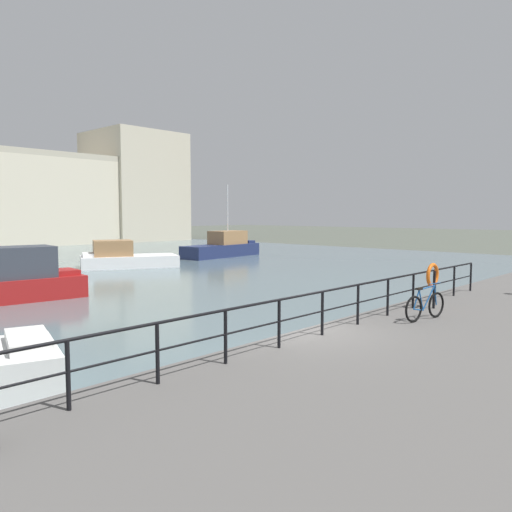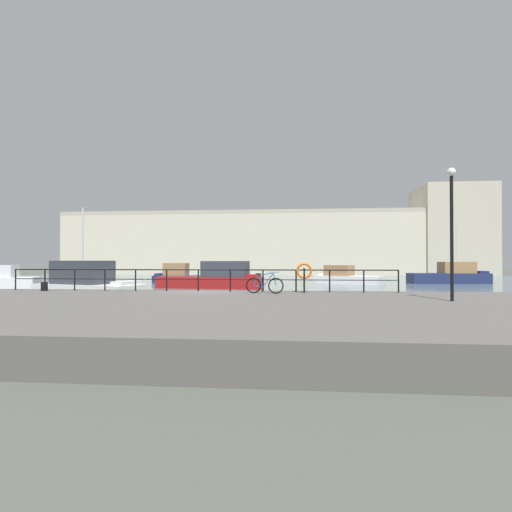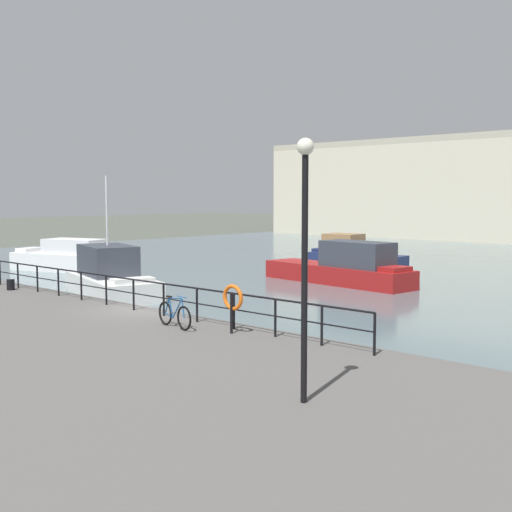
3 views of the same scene
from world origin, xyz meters
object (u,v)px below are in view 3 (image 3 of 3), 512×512
object	(u,v)px
parked_bicycle	(174,315)
quay_lamp_post	(305,237)
moored_small_launch	(70,258)
life_ring_stand	(233,299)
moored_green_narrowboat	(344,268)
moored_white_yacht	(111,276)
moored_cabin_cruiser	(352,254)
mooring_bollard	(11,285)

from	to	relation	value
parked_bicycle	quay_lamp_post	size ratio (longest dim) A/B	0.36
moored_small_launch	life_ring_stand	distance (m)	25.99
moored_green_narrowboat	moored_small_launch	bearing A→B (deg)	-151.62
life_ring_stand	quay_lamp_post	xyz separation A→B (m)	(5.35, -3.58, 2.15)
moored_small_launch	moored_white_yacht	size ratio (longest dim) A/B	1.11
moored_small_launch	moored_cabin_cruiser	world-z (taller)	moored_cabin_cruiser
parked_bicycle	mooring_bollard	bearing A→B (deg)	-173.82
moored_green_narrowboat	mooring_bollard	xyz separation A→B (m)	(-5.37, -16.35, 0.23)
moored_small_launch	moored_white_yacht	bearing A→B (deg)	139.86
moored_green_narrowboat	moored_white_yacht	bearing A→B (deg)	-111.53
moored_white_yacht	mooring_bollard	bearing A→B (deg)	-66.47
moored_cabin_cruiser	moored_green_narrowboat	world-z (taller)	moored_green_narrowboat
moored_small_launch	parked_bicycle	bearing A→B (deg)	137.48
parked_bicycle	moored_green_narrowboat	bearing A→B (deg)	117.51
parked_bicycle	mooring_bollard	distance (m)	11.01
moored_small_launch	quay_lamp_post	world-z (taller)	quay_lamp_post
moored_cabin_cruiser	quay_lamp_post	bearing A→B (deg)	122.59
moored_white_yacht	parked_bicycle	size ratio (longest dim) A/B	4.22
mooring_bollard	life_ring_stand	world-z (taller)	life_ring_stand
moored_small_launch	moored_white_yacht	xyz separation A→B (m)	(10.68, -4.45, 0.10)
moored_cabin_cruiser	moored_white_yacht	bearing A→B (deg)	88.60
moored_white_yacht	moored_green_narrowboat	bearing A→B (deg)	78.92
moored_cabin_cruiser	moored_white_yacht	xyz separation A→B (m)	(-0.56, -19.76, 0.18)
moored_green_narrowboat	moored_cabin_cruiser	bearing A→B (deg)	128.51
moored_small_launch	quay_lamp_post	size ratio (longest dim) A/B	1.66
moored_cabin_cruiser	moored_green_narrowboat	distance (m)	10.30
moored_small_launch	quay_lamp_post	bearing A→B (deg)	138.06
moored_small_launch	moored_cabin_cruiser	xyz separation A→B (m)	(11.23, 15.31, -0.08)
moored_white_yacht	mooring_bollard	size ratio (longest dim) A/B	16.85
moored_green_narrowboat	moored_white_yacht	size ratio (longest dim) A/B	1.28
moored_white_yacht	parked_bicycle	bearing A→B (deg)	-9.75
moored_green_narrowboat	parked_bicycle	size ratio (longest dim) A/B	5.40
parked_bicycle	life_ring_stand	world-z (taller)	life_ring_stand
moored_small_launch	mooring_bollard	world-z (taller)	moored_small_launch
moored_cabin_cruiser	life_ring_stand	distance (m)	28.20
moored_small_launch	mooring_bollard	distance (m)	14.93
mooring_bollard	quay_lamp_post	bearing A→B (deg)	-11.05
moored_cabin_cruiser	mooring_bollard	world-z (taller)	moored_cabin_cruiser
moored_small_launch	moored_cabin_cruiser	bearing A→B (deg)	-143.78
life_ring_stand	moored_small_launch	bearing A→B (deg)	157.90
moored_green_narrowboat	moored_white_yacht	xyz separation A→B (m)	(-5.95, -10.99, 0.04)
mooring_bollard	moored_cabin_cruiser	bearing A→B (deg)	90.05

